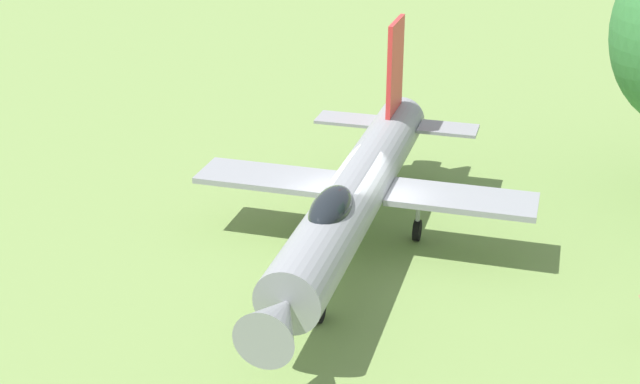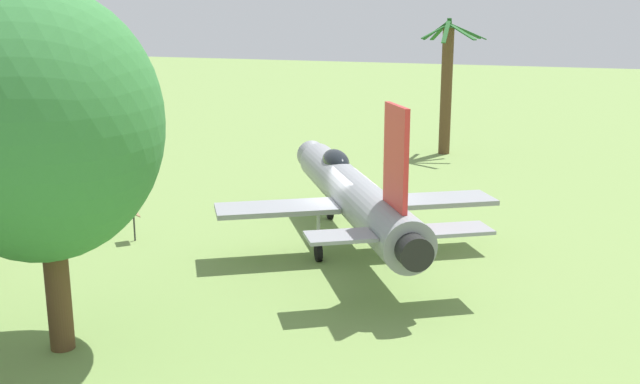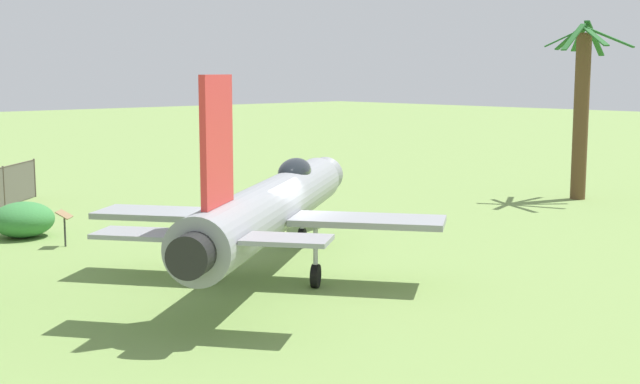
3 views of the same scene
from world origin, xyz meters
name	(u,v)px [view 2 (image 2 of 3)]	position (x,y,z in m)	size (l,w,h in m)	color
ground_plane	(353,247)	(0.00, 0.00, 0.00)	(200.00, 200.00, 0.00)	#75934C
display_jet	(351,191)	(-0.28, -0.20, 1.90)	(12.43, 10.14, 5.36)	gray
shade_tree	(43,126)	(10.03, -3.41, 5.28)	(5.70, 5.04, 8.35)	brown
palm_tree	(447,87)	(-18.47, -1.61, 3.79)	(4.29, 3.59, 7.59)	brown
shrub_near_fence	(75,219)	(2.71, -9.60, 0.59)	(2.03, 1.95, 1.18)	#387F3D
info_plaque	(134,217)	(2.42, -7.23, 0.85)	(0.70, 0.71, 1.14)	#333333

